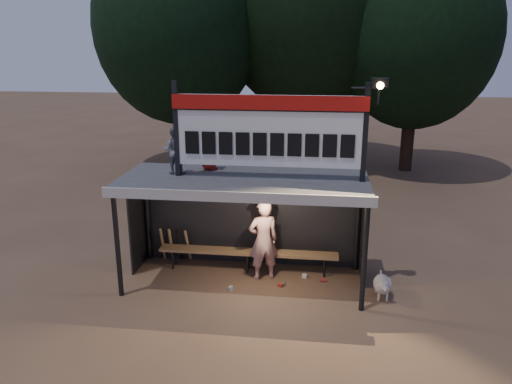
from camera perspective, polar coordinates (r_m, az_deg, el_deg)
ground at (r=10.90m, az=-1.32°, el=-10.18°), size 80.00×80.00×0.00m
player at (r=10.67m, az=0.84°, el=-5.52°), size 0.76×0.64×1.78m
child_a at (r=10.40m, az=-9.31°, el=4.74°), size 0.51×0.41×0.98m
child_b at (r=10.64m, az=-5.35°, el=5.03°), size 0.54×0.52×0.93m
dugout_shelter at (r=10.43m, az=-1.20°, el=-0.49°), size 5.10×2.08×2.32m
scoreboard_assembly at (r=9.78m, az=1.80°, el=7.25°), size 4.10×0.27×1.99m
bench at (r=11.21m, az=-0.93°, el=-6.94°), size 4.00×0.35×0.48m
tree_left at (r=20.36m, az=-8.88°, el=18.19°), size 6.46×6.46×9.27m
tree_mid at (r=21.15m, az=6.24°, el=19.99°), size 7.22×7.22×10.36m
tree_right at (r=20.42m, az=17.88°, el=16.69°), size 6.08×6.08×8.72m
dog at (r=10.47m, az=14.28°, el=-10.22°), size 0.36×0.81×0.49m
bats at (r=11.80m, az=-9.22°, el=-5.93°), size 0.69×0.35×0.84m
litter at (r=10.78m, az=3.26°, el=-10.31°), size 2.03×0.87×0.08m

